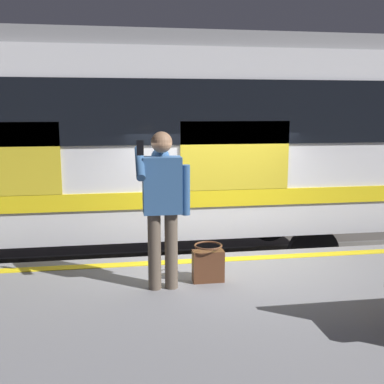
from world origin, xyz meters
name	(u,v)px	position (x,y,z in m)	size (l,w,h in m)	color
ground_plane	(221,316)	(0.00, 0.00, 0.00)	(23.75, 23.75, 0.00)	#4C4742
safety_line	(226,259)	(0.00, 0.30, 0.93)	(12.97, 0.16, 0.01)	yellow
track_rail_near	(205,280)	(0.00, -1.20, 0.08)	(17.21, 0.08, 0.16)	slate
track_rail_far	(191,254)	(0.00, -2.63, 0.08)	(17.21, 0.08, 0.16)	slate
train_carriage	(120,135)	(1.30, -1.91, 2.42)	(9.18, 2.76, 3.76)	silver
passenger	(162,198)	(0.90, 1.13, 1.92)	(0.57, 0.55, 1.69)	brown
handbag	(208,264)	(0.38, 1.01, 1.12)	(0.35, 0.32, 0.43)	#59331E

